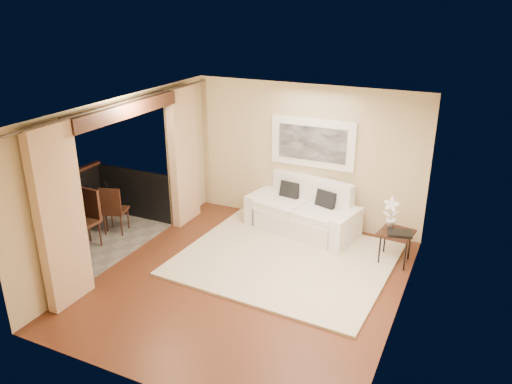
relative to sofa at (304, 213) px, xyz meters
The scene contains 18 objects.
floor 2.13m from the sofa, 93.96° to the right, with size 5.00×5.00×0.00m, color #5E2F1B.
room_shell 3.78m from the sofa, 137.39° to the right, with size 5.00×6.40×5.00m.
balcony 4.04m from the sofa, 148.76° to the right, with size 1.81×2.60×1.17m.
curtains 3.23m from the sofa, 137.14° to the right, with size 0.16×4.80×2.64m.
artwork 1.32m from the sofa, 92.33° to the left, with size 1.62×0.07×0.92m.
rug 1.27m from the sofa, 84.31° to the right, with size 3.38×2.94×0.04m, color beige.
sofa is the anchor object (origin of this frame).
side_table 1.86m from the sofa, 15.67° to the right, with size 0.59×0.59×0.56m.
tray 1.96m from the sofa, 17.64° to the right, with size 0.38×0.28×0.05m, color black.
orchid 1.75m from the sofa, 12.66° to the right, with size 0.27×0.19×0.52m, color white.
bistro_table 4.03m from the sofa, 152.70° to the right, with size 0.67×0.67×0.67m.
balcony_chair_far 3.55m from the sofa, 152.62° to the right, with size 0.51×0.51×0.93m.
balcony_chair_near 3.92m from the sofa, 145.71° to the right, with size 0.47×0.48×1.06m.
ice_bucket 4.12m from the sofa, 155.43° to the right, with size 0.18×0.18×0.20m, color silver.
candle 3.94m from the sofa, 154.81° to the right, with size 0.06×0.06×0.07m, color #F54215.
vase 4.12m from the sofa, 150.84° to the right, with size 0.04×0.04×0.18m, color white.
glass_a 3.95m from the sofa, 151.51° to the right, with size 0.06×0.06×0.12m, color white.
glass_b 3.92m from the sofa, 151.64° to the right, with size 0.06×0.06×0.12m, color white.
Camera 1 is at (2.98, -6.04, 4.16)m, focal length 35.00 mm.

